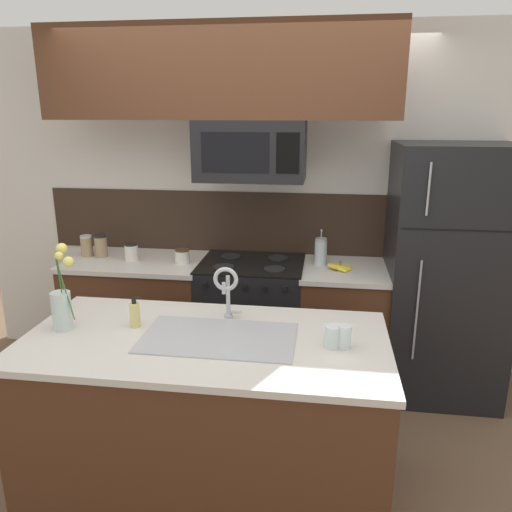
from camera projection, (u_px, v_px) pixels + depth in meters
name	position (u px, v px, depth m)	size (l,w,h in m)	color
ground_plane	(230.00, 449.00, 3.06)	(10.00, 10.00, 0.00)	brown
rear_partition	(297.00, 204.00, 3.87)	(5.20, 0.10, 2.60)	silver
splash_band	(258.00, 223.00, 3.90)	(3.38, 0.01, 0.48)	#332319
back_counter_left	(140.00, 315.00, 3.90)	(1.04, 0.65, 0.91)	#4C2B19
back_counter_right	(342.00, 326.00, 3.70)	(0.62, 0.65, 0.91)	#4C2B19
stove_range	(252.00, 321.00, 3.78)	(0.76, 0.64, 0.93)	black
microwave	(251.00, 150.00, 3.41)	(0.74, 0.40, 0.40)	black
upper_cabinet_band	(218.00, 72.00, 3.27)	(2.37, 0.34, 0.60)	#4C2B19
refrigerator	(445.00, 273.00, 3.50)	(0.79, 0.74, 1.79)	black
storage_jar_tall	(87.00, 246.00, 3.84)	(0.09, 0.09, 0.16)	#997F5B
storage_jar_medium	(101.00, 246.00, 3.83)	(0.09, 0.09, 0.17)	#997F5B
storage_jar_short	(131.00, 252.00, 3.74)	(0.10, 0.10, 0.13)	silver
storage_jar_squat	(182.00, 256.00, 3.68)	(0.11, 0.11, 0.10)	silver
banana_bunch	(340.00, 267.00, 3.51)	(0.19, 0.16, 0.08)	yellow
french_press	(321.00, 252.00, 3.62)	(0.09, 0.09, 0.27)	silver
island_counter	(207.00, 417.00, 2.60)	(1.82, 0.90, 0.91)	#4C2B19
kitchen_sink	(219.00, 351.00, 2.49)	(0.76, 0.44, 0.16)	#ADAFB5
sink_faucet	(226.00, 286.00, 2.62)	(0.14, 0.14, 0.31)	#B7BABF
dish_soap_bottle	(135.00, 314.00, 2.58)	(0.06, 0.05, 0.16)	#DBCC75
drinking_glass	(332.00, 336.00, 2.36)	(0.08, 0.08, 0.11)	silver
spare_glass	(344.00, 337.00, 2.36)	(0.07, 0.07, 0.11)	silver
flower_vase	(62.00, 305.00, 2.54)	(0.16, 0.14, 0.44)	silver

